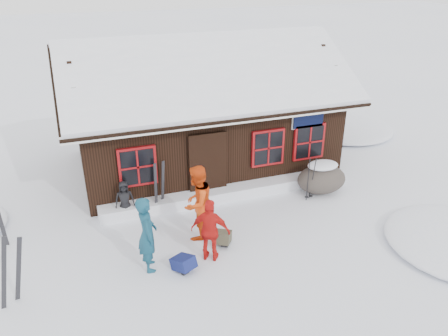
# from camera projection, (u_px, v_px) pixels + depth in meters

# --- Properties ---
(ground) EXTENTS (120.00, 120.00, 0.00)m
(ground) POSITION_uv_depth(u_px,v_px,m) (204.00, 249.00, 10.69)
(ground) COLOR white
(ground) RESTS_ON ground
(mountain_hut) EXTENTS (8.90, 6.09, 4.42)m
(mountain_hut) POSITION_uv_depth(u_px,v_px,m) (201.00, 119.00, 14.72)
(mountain_hut) COLOR black
(mountain_hut) RESTS_ON ground
(snow_drift) EXTENTS (7.60, 0.60, 0.35)m
(snow_drift) POSITION_uv_depth(u_px,v_px,m) (229.00, 192.00, 12.99)
(snow_drift) COLOR white
(snow_drift) RESTS_ON ground
(snow_mounds) EXTENTS (20.60, 13.20, 0.48)m
(snow_mounds) POSITION_uv_depth(u_px,v_px,m) (239.00, 202.00, 12.79)
(snow_mounds) COLOR white
(snow_mounds) RESTS_ON ground
(skier_teal) EXTENTS (0.47, 0.69, 1.83)m
(skier_teal) POSITION_uv_depth(u_px,v_px,m) (147.00, 234.00, 9.68)
(skier_teal) COLOR navy
(skier_teal) RESTS_ON ground
(skier_orange_left) EXTENTS (1.20, 1.18, 1.95)m
(skier_orange_left) POSITION_uv_depth(u_px,v_px,m) (197.00, 203.00, 10.81)
(skier_orange_left) COLOR #DD450F
(skier_orange_left) RESTS_ON ground
(skier_orange_right) EXTENTS (0.99, 0.81, 1.58)m
(skier_orange_right) POSITION_uv_depth(u_px,v_px,m) (211.00, 231.00, 10.02)
(skier_orange_right) COLOR red
(skier_orange_right) RESTS_ON ground
(skier_crouched) EXTENTS (0.56, 0.39, 1.08)m
(skier_crouched) POSITION_uv_depth(u_px,v_px,m) (125.00, 199.00, 11.85)
(skier_crouched) COLOR black
(skier_crouched) RESTS_ON ground
(boulder) EXTENTS (1.53, 1.14, 0.89)m
(boulder) POSITION_uv_depth(u_px,v_px,m) (322.00, 178.00, 13.21)
(boulder) COLOR #524841
(boulder) RESTS_ON ground
(ski_pair_left) EXTENTS (0.67, 0.23, 1.61)m
(ski_pair_left) POSITION_uv_depth(u_px,v_px,m) (11.00, 272.00, 8.73)
(ski_pair_left) COLOR black
(ski_pair_left) RESTS_ON ground
(ski_pair_right) EXTENTS (0.40, 0.23, 1.54)m
(ski_pair_right) POSITION_uv_depth(u_px,v_px,m) (159.00, 188.00, 12.07)
(ski_pair_right) COLOR black
(ski_pair_right) RESTS_ON ground
(ski_poles) EXTENTS (0.24, 0.12, 1.36)m
(ski_poles) POSITION_uv_depth(u_px,v_px,m) (310.00, 180.00, 12.71)
(ski_poles) COLOR black
(ski_poles) RESTS_ON ground
(backpack_blue) EXTENTS (0.57, 0.63, 0.28)m
(backpack_blue) POSITION_uv_depth(u_px,v_px,m) (184.00, 265.00, 9.91)
(backpack_blue) COLOR navy
(backpack_blue) RESTS_ON ground
(backpack_olive) EXTENTS (0.58, 0.63, 0.27)m
(backpack_olive) POSITION_uv_depth(u_px,v_px,m) (223.00, 239.00, 10.84)
(backpack_olive) COLOR #42402F
(backpack_olive) RESTS_ON ground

